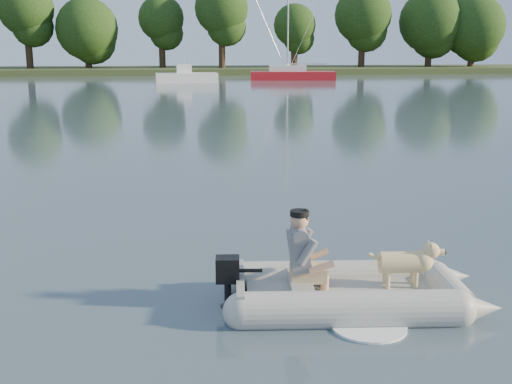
{
  "coord_description": "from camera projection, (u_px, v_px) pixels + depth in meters",
  "views": [
    {
      "loc": [
        -1.02,
        -7.11,
        2.97
      ],
      "look_at": [
        0.15,
        2.45,
        0.75
      ],
      "focal_mm": 45.0,
      "sensor_mm": 36.0,
      "label": 1
    }
  ],
  "objects": [
    {
      "name": "treeline",
      "position": [
        199.0,
        20.0,
        65.72
      ],
      "size": [
        75.85,
        7.35,
        9.27
      ],
      "color": "#332316",
      "rests_on": "shore_bank"
    },
    {
      "name": "man",
      "position": [
        301.0,
        248.0,
        7.38
      ],
      "size": [
        0.68,
        0.6,
        0.94
      ],
      "primitive_type": null,
      "rotation": [
        0.0,
        0.0,
        -0.09
      ],
      "color": "slate",
      "rests_on": "dinghy"
    },
    {
      "name": "sailboat",
      "position": [
        292.0,
        75.0,
        54.73
      ],
      "size": [
        7.36,
        2.97,
        9.85
      ],
      "rotation": [
        0.0,
        0.0,
        -0.12
      ],
      "color": "#B6141C",
      "rests_on": "water"
    },
    {
      "name": "shore_bank",
      "position": [
        186.0,
        71.0,
        67.57
      ],
      "size": [
        160.0,
        12.0,
        0.7
      ],
      "primitive_type": "cube",
      "color": "#47512D",
      "rests_on": "water"
    },
    {
      "name": "motorboat",
      "position": [
        186.0,
        70.0,
        50.45
      ],
      "size": [
        5.12,
        2.22,
        2.12
      ],
      "primitive_type": null,
      "rotation": [
        0.0,
        0.0,
        0.06
      ],
      "color": "white",
      "rests_on": "water"
    },
    {
      "name": "water",
      "position": [
        268.0,
        299.0,
        7.66
      ],
      "size": [
        160.0,
        160.0,
        0.0
      ],
      "primitive_type": "plane",
      "color": "slate",
      "rests_on": "ground"
    },
    {
      "name": "dog",
      "position": [
        401.0,
        266.0,
        7.47
      ],
      "size": [
        0.84,
        0.36,
        0.54
      ],
      "primitive_type": null,
      "rotation": [
        0.0,
        0.0,
        -0.09
      ],
      "color": "tan",
      "rests_on": "dinghy"
    },
    {
      "name": "outboard_motor",
      "position": [
        228.0,
        284.0,
        7.4
      ],
      "size": [
        0.38,
        0.28,
        0.69
      ],
      "primitive_type": null,
      "rotation": [
        0.0,
        0.0,
        -0.09
      ],
      "color": "black",
      "rests_on": "dinghy"
    },
    {
      "name": "dinghy",
      "position": [
        353.0,
        263.0,
        7.39
      ],
      "size": [
        4.27,
        3.02,
        1.22
      ],
      "primitive_type": null,
      "rotation": [
        0.0,
        0.0,
        -0.09
      ],
      "color": "#9B9B96",
      "rests_on": "water"
    }
  ]
}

